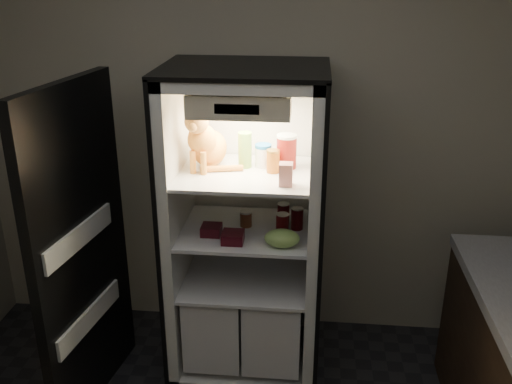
# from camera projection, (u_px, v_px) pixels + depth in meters

# --- Properties ---
(room_shell) EXTENTS (3.60, 3.60, 3.60)m
(room_shell) POSITION_uv_depth(u_px,v_px,m) (195.00, 214.00, 1.85)
(room_shell) COLOR white
(room_shell) RESTS_ON floor
(refrigerator) EXTENTS (0.90, 0.72, 1.88)m
(refrigerator) POSITION_uv_depth(u_px,v_px,m) (247.00, 246.00, 3.44)
(refrigerator) COLOR white
(refrigerator) RESTS_ON floor
(fridge_door) EXTENTS (0.19, 0.87, 1.85)m
(fridge_door) POSITION_uv_depth(u_px,v_px,m) (82.00, 254.00, 3.08)
(fridge_door) COLOR black
(fridge_door) RESTS_ON floor
(tabby_cat) EXTENTS (0.33, 0.39, 0.40)m
(tabby_cat) POSITION_uv_depth(u_px,v_px,m) (206.00, 143.00, 3.21)
(tabby_cat) COLOR orange
(tabby_cat) RESTS_ON refrigerator
(parmesan_shaker) EXTENTS (0.08, 0.08, 0.20)m
(parmesan_shaker) POSITION_uv_depth(u_px,v_px,m) (245.00, 150.00, 3.23)
(parmesan_shaker) COLOR green
(parmesan_shaker) RESTS_ON refrigerator
(mayo_tub) EXTENTS (0.10, 0.10, 0.13)m
(mayo_tub) POSITION_uv_depth(u_px,v_px,m) (263.00, 155.00, 3.25)
(mayo_tub) COLOR white
(mayo_tub) RESTS_ON refrigerator
(salsa_jar) EXTENTS (0.07, 0.07, 0.13)m
(salsa_jar) POSITION_uv_depth(u_px,v_px,m) (273.00, 161.00, 3.16)
(salsa_jar) COLOR maroon
(salsa_jar) RESTS_ON refrigerator
(pepper_jar) EXTENTS (0.12, 0.12, 0.19)m
(pepper_jar) POSITION_uv_depth(u_px,v_px,m) (287.00, 151.00, 3.22)
(pepper_jar) COLOR maroon
(pepper_jar) RESTS_ON refrigerator
(cream_carton) EXTENTS (0.07, 0.07, 0.12)m
(cream_carton) POSITION_uv_depth(u_px,v_px,m) (286.00, 174.00, 2.98)
(cream_carton) COLOR beige
(cream_carton) RESTS_ON refrigerator
(soda_can_a) EXTENTS (0.07, 0.07, 0.13)m
(soda_can_a) POSITION_uv_depth(u_px,v_px,m) (283.00, 214.00, 3.35)
(soda_can_a) COLOR black
(soda_can_a) RESTS_ON refrigerator
(soda_can_b) EXTENTS (0.07, 0.07, 0.13)m
(soda_can_b) POSITION_uv_depth(u_px,v_px,m) (297.00, 218.00, 3.29)
(soda_can_b) COLOR black
(soda_can_b) RESTS_ON refrigerator
(soda_can_c) EXTENTS (0.07, 0.07, 0.13)m
(soda_can_c) POSITION_uv_depth(u_px,v_px,m) (282.00, 225.00, 3.21)
(soda_can_c) COLOR black
(soda_can_c) RESTS_ON refrigerator
(condiment_jar) EXTENTS (0.07, 0.07, 0.10)m
(condiment_jar) POSITION_uv_depth(u_px,v_px,m) (246.00, 219.00, 3.33)
(condiment_jar) COLOR #5D301A
(condiment_jar) RESTS_ON refrigerator
(grape_bag) EXTENTS (0.19, 0.14, 0.10)m
(grape_bag) POSITION_uv_depth(u_px,v_px,m) (282.00, 238.00, 3.09)
(grape_bag) COLOR #8AB253
(grape_bag) RESTS_ON refrigerator
(berry_box_left) EXTENTS (0.11, 0.11, 0.06)m
(berry_box_left) POSITION_uv_depth(u_px,v_px,m) (211.00, 230.00, 3.24)
(berry_box_left) COLOR #460B11
(berry_box_left) RESTS_ON refrigerator
(berry_box_right) EXTENTS (0.12, 0.12, 0.06)m
(berry_box_right) POSITION_uv_depth(u_px,v_px,m) (233.00, 237.00, 3.15)
(berry_box_right) COLOR #460B11
(berry_box_right) RESTS_ON refrigerator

